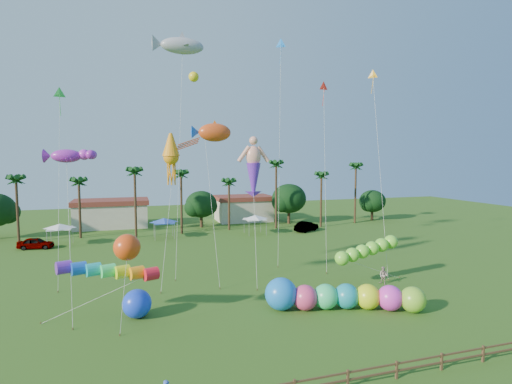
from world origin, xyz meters
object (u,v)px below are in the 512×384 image
object	(u,v)px
car_b	(306,226)
spectator_b	(383,275)
caterpillar_inflatable	(338,296)
blue_ball	(137,304)
car_a	(36,243)

from	to	relation	value
car_b	spectator_b	xyz separation A→B (m)	(-4.64, -27.61, 0.03)
caterpillar_inflatable	blue_ball	bearing A→B (deg)	-172.24
car_a	caterpillar_inflatable	distance (m)	41.64
blue_ball	car_a	bearing A→B (deg)	114.03
spectator_b	blue_ball	size ratio (longest dim) A/B	0.77
spectator_b	blue_ball	bearing A→B (deg)	-114.96
caterpillar_inflatable	blue_ball	distance (m)	15.52
car_b	blue_ball	size ratio (longest dim) A/B	2.27
caterpillar_inflatable	car_a	bearing A→B (deg)	151.04
spectator_b	caterpillar_inflatable	xyz separation A→B (m)	(-7.36, -4.50, 0.24)
car_a	car_b	size ratio (longest dim) A/B	0.90
caterpillar_inflatable	spectator_b	bearing A→B (deg)	50.82
car_a	spectator_b	xyz separation A→B (m)	(35.04, -26.61, 0.08)
spectator_b	blue_ball	xyz separation A→B (m)	(-22.56, -1.37, 0.24)
car_a	blue_ball	distance (m)	30.64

